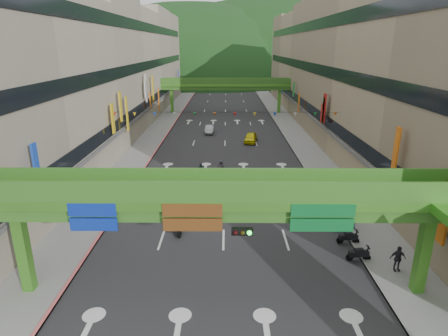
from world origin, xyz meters
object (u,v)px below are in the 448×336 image
pedestrian_red (344,206)px  car_silver (210,129)px  overpass_near (241,213)px  scooter_rider_mid (228,180)px  car_yellow (251,138)px  scooter_rider_near (179,221)px

pedestrian_red → car_silver: bearing=109.2°
overpass_near → car_silver: bearing=94.8°
car_silver → pedestrian_red: pedestrian_red is taller
scooter_rider_mid → car_yellow: bearing=79.9°
scooter_rider_near → car_yellow: (7.03, 27.76, -0.36)m
overpass_near → scooter_rider_mid: bearing=91.8°
overpass_near → scooter_rider_near: (-4.25, 7.42, -4.14)m
scooter_rider_near → car_yellow: scooter_rider_near is taller
scooter_rider_mid → car_silver: bearing=96.8°
overpass_near → scooter_rider_near: size_ratio=12.56×
overpass_near → pedestrian_red: bearing=50.1°
scooter_rider_mid → pedestrian_red: size_ratio=1.08×
overpass_near → pedestrian_red: (8.87, 10.60, -4.31)m
scooter_rider_mid → scooter_rider_near: bearing=-111.9°
car_silver → car_yellow: bearing=-42.8°
car_yellow → pedestrian_red: size_ratio=2.29×
overpass_near → scooter_rider_mid: 17.18m
pedestrian_red → overpass_near: bearing=-132.7°
scooter_rider_near → car_silver: (0.83, 33.65, -0.44)m
car_silver → scooter_rider_mid: bearing=-82.5°
scooter_rider_near → car_silver: bearing=88.6°
scooter_rider_mid → pedestrian_red: bearing=-32.8°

